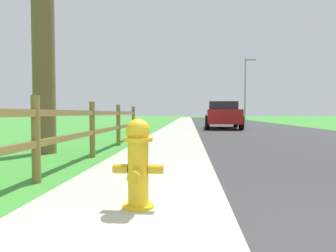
# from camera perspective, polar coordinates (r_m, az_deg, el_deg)

# --- Properties ---
(ground_plane) EXTENTS (120.00, 120.00, 0.00)m
(ground_plane) POSITION_cam_1_polar(r_m,az_deg,el_deg) (26.72, 4.84, 0.56)
(ground_plane) COLOR #3E9133
(road_asphalt) EXTENTS (7.00, 66.00, 0.01)m
(road_asphalt) POSITION_cam_1_polar(r_m,az_deg,el_deg) (28.98, 11.72, 0.68)
(road_asphalt) COLOR #323232
(road_asphalt) RESTS_ON ground
(curb_concrete) EXTENTS (6.00, 66.00, 0.01)m
(curb_concrete) POSITION_cam_1_polar(r_m,az_deg,el_deg) (28.83, -1.19, 0.72)
(curb_concrete) COLOR #ADB49F
(curb_concrete) RESTS_ON ground
(grass_verge) EXTENTS (5.00, 66.00, 0.00)m
(grass_verge) POSITION_cam_1_polar(r_m,az_deg,el_deg) (29.01, -4.14, 0.73)
(grass_verge) COLOR #3E9133
(grass_verge) RESTS_ON ground
(fire_hydrant) EXTENTS (0.48, 0.42, 0.85)m
(fire_hydrant) POSITION_cam_1_polar(r_m,az_deg,el_deg) (2.87, -5.70, -6.82)
(fire_hydrant) COLOR yellow
(fire_hydrant) RESTS_ON ground
(rail_fence) EXTENTS (0.11, 9.05, 1.12)m
(rail_fence) POSITION_cam_1_polar(r_m,az_deg,el_deg) (6.22, -14.12, 0.12)
(rail_fence) COLOR brown
(rail_fence) RESTS_ON ground
(parked_suv_red) EXTENTS (2.17, 4.71, 1.54)m
(parked_suv_red) POSITION_cam_1_polar(r_m,az_deg,el_deg) (17.73, 10.29, 2.12)
(parked_suv_red) COLOR maroon
(parked_suv_red) RESTS_ON ground
(street_lamp) EXTENTS (1.17, 0.20, 6.66)m
(street_lamp) POSITION_cam_1_polar(r_m,az_deg,el_deg) (33.34, 14.56, 7.64)
(street_lamp) COLOR gray
(street_lamp) RESTS_ON ground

